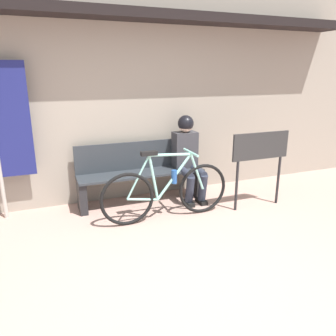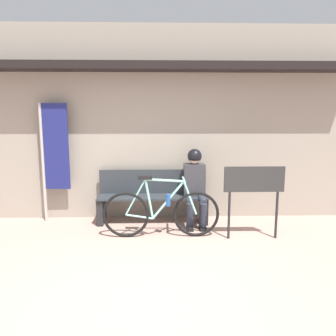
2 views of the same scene
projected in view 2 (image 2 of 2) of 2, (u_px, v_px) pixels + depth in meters
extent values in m
plane|color=tan|center=(145.00, 289.00, 3.34)|extent=(24.00, 24.00, 0.00)
cube|color=#9E9384|center=(150.00, 124.00, 5.50)|extent=(12.00, 0.12, 3.20)
cube|color=black|center=(149.00, 66.00, 5.08)|extent=(6.60, 0.44, 0.12)
cube|color=#2D3338|center=(153.00, 197.00, 5.31)|extent=(1.77, 0.42, 0.03)
cube|color=#2D3338|center=(153.00, 181.00, 5.47)|extent=(1.77, 0.03, 0.40)
cube|color=#232326|center=(101.00, 211.00, 5.33)|extent=(0.10, 0.36, 0.42)
cube|color=#232326|center=(204.00, 210.00, 5.37)|extent=(0.10, 0.36, 0.42)
torus|color=black|center=(126.00, 215.00, 4.70)|extent=(0.67, 0.04, 0.67)
torus|color=black|center=(196.00, 214.00, 4.73)|extent=(0.67, 0.04, 0.67)
cylinder|color=#93DBCC|center=(165.00, 180.00, 4.64)|extent=(0.55, 0.03, 0.07)
cylinder|color=#93DBCC|center=(168.00, 200.00, 4.68)|extent=(0.47, 0.03, 0.57)
cylinder|color=#93DBCC|center=(149.00, 199.00, 4.67)|extent=(0.13, 0.03, 0.58)
cylinder|color=#93DBCC|center=(139.00, 217.00, 4.71)|extent=(0.39, 0.03, 0.09)
cylinder|color=#93DBCC|center=(135.00, 197.00, 4.66)|extent=(0.30, 0.02, 0.53)
cylinder|color=#93DBCC|center=(190.00, 198.00, 4.69)|extent=(0.21, 0.03, 0.50)
cube|color=black|center=(145.00, 178.00, 4.62)|extent=(0.20, 0.07, 0.05)
cylinder|color=#93DBCC|center=(184.00, 180.00, 4.64)|extent=(0.03, 0.40, 0.03)
cylinder|color=#235199|center=(168.00, 200.00, 4.68)|extent=(0.07, 0.07, 0.17)
cylinder|color=#2D3342|center=(189.00, 199.00, 5.13)|extent=(0.11, 0.41, 0.13)
cylinder|color=#2D3342|center=(190.00, 215.00, 5.00)|extent=(0.11, 0.17, 0.39)
cube|color=black|center=(190.00, 228.00, 5.06)|extent=(0.10, 0.22, 0.06)
cylinder|color=#2D3342|center=(202.00, 199.00, 5.14)|extent=(0.11, 0.41, 0.13)
cylinder|color=#2D3342|center=(203.00, 215.00, 5.00)|extent=(0.11, 0.17, 0.39)
cube|color=black|center=(203.00, 228.00, 5.07)|extent=(0.10, 0.22, 0.06)
cube|color=#38383D|center=(194.00, 180.00, 5.33)|extent=(0.34, 0.22, 0.52)
sphere|color=beige|center=(195.00, 158.00, 5.25)|extent=(0.20, 0.20, 0.20)
sphere|color=black|center=(195.00, 156.00, 5.25)|extent=(0.23, 0.23, 0.23)
cylinder|color=#B7B2A8|center=(43.00, 164.00, 5.32)|extent=(0.05, 0.05, 1.94)
cube|color=navy|center=(56.00, 147.00, 5.28)|extent=(0.40, 0.02, 1.39)
cylinder|color=#232326|center=(229.00, 215.00, 4.65)|extent=(0.04, 0.04, 0.68)
cylinder|color=#232326|center=(276.00, 215.00, 4.67)|extent=(0.04, 0.04, 0.68)
cube|color=#2D2D2D|center=(254.00, 179.00, 4.57)|extent=(0.85, 0.03, 0.36)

